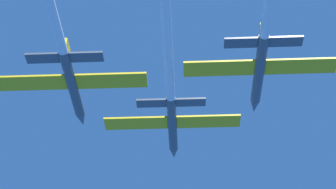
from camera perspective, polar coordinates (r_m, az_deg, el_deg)
The scene contains 3 objects.
jet_lead at distance 58.60m, azimuth 0.15°, elevation 2.39°, with size 17.42×41.63×2.89m.
jet_left_wing at distance 54.45m, azimuth -12.16°, elevation 6.68°, with size 17.42×37.39×2.89m.
jet_right_wing at distance 53.60m, azimuth 11.06°, elevation 9.21°, with size 17.42×39.60×2.89m.
Camera 1 is at (2.40, -53.11, -39.92)m, focal length 54.64 mm.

